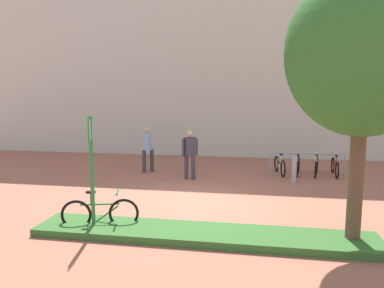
{
  "coord_description": "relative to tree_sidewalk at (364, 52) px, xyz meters",
  "views": [
    {
      "loc": [
        1.6,
        -9.35,
        2.91
      ],
      "look_at": [
        -0.43,
        2.46,
        1.27
      ],
      "focal_mm": 33.45,
      "sensor_mm": 36.0,
      "label": 1
    }
  ],
  "objects": [
    {
      "name": "ground_plane",
      "position": [
        -3.55,
        2.27,
        -3.68
      ],
      "size": [
        60.0,
        60.0,
        0.0
      ],
      "primitive_type": "plane",
      "color": "#9E5B47"
    },
    {
      "name": "planter_strip",
      "position": [
        -2.95,
        -0.15,
        -3.6
      ],
      "size": [
        7.0,
        1.1,
        0.16
      ],
      "primitive_type": "cube",
      "color": "#336028",
      "rests_on": "ground"
    },
    {
      "name": "person_suited_navy",
      "position": [
        -4.09,
        4.89,
        -2.7
      ],
      "size": [
        0.5,
        0.44,
        1.72
      ],
      "color": "#383342",
      "rests_on": "ground"
    },
    {
      "name": "building_facade",
      "position": [
        -3.55,
        10.3,
        1.32
      ],
      "size": [
        28.0,
        1.2,
        10.0
      ],
      "primitive_type": "cube",
      "color": "beige",
      "rests_on": "ground"
    },
    {
      "name": "bollard_steel",
      "position": [
        -0.57,
        5.03,
        -3.23
      ],
      "size": [
        0.16,
        0.16,
        0.9
      ],
      "primitive_type": "cylinder",
      "color": "#ADADB2",
      "rests_on": "ground"
    },
    {
      "name": "parking_sign_post",
      "position": [
        -5.3,
        -0.15,
        -2.06
      ],
      "size": [
        0.12,
        0.36,
        2.48
      ],
      "color": "#2D7238",
      "rests_on": "ground"
    },
    {
      "name": "person_casual_tan",
      "position": [
        -5.86,
        5.81,
        -2.7
      ],
      "size": [
        0.38,
        0.6,
        1.72
      ],
      "color": "#383342",
      "rests_on": "ground"
    },
    {
      "name": "bike_at_sign",
      "position": [
        -5.21,
        -0.0,
        -3.33
      ],
      "size": [
        1.63,
        0.56,
        0.86
      ],
      "color": "black",
      "rests_on": "ground"
    },
    {
      "name": "bike_rack_cluster",
      "position": [
        0.02,
        6.27,
        -3.33
      ],
      "size": [
        2.66,
        1.6,
        0.83
      ],
      "color": "#99999E",
      "rests_on": "ground"
    },
    {
      "name": "tree_sidewalk",
      "position": [
        0.0,
        0.0,
        0.0
      ],
      "size": [
        2.84,
        2.84,
        5.26
      ],
      "color": "brown",
      "rests_on": "ground"
    }
  ]
}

